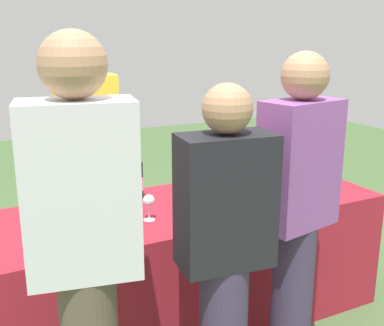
# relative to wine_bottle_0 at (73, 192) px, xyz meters

# --- Properties ---
(ground_plane) EXTENTS (12.00, 12.00, 0.00)m
(ground_plane) POSITION_rel_wine_bottle_0_xyz_m (0.65, -0.20, -0.86)
(ground_plane) COLOR #476638
(tasting_table) EXTENTS (2.30, 0.83, 0.75)m
(tasting_table) POSITION_rel_wine_bottle_0_xyz_m (0.65, -0.20, -0.48)
(tasting_table) COLOR maroon
(tasting_table) RESTS_ON ground_plane
(wine_bottle_0) EXTENTS (0.07, 0.07, 0.31)m
(wine_bottle_0) POSITION_rel_wine_bottle_0_xyz_m (0.00, 0.00, 0.00)
(wine_bottle_0) COLOR black
(wine_bottle_0) RESTS_ON tasting_table
(wine_bottle_1) EXTENTS (0.07, 0.07, 0.30)m
(wine_bottle_1) POSITION_rel_wine_bottle_0_xyz_m (0.15, -0.12, -0.00)
(wine_bottle_1) COLOR black
(wine_bottle_1) RESTS_ON tasting_table
(wine_bottle_2) EXTENTS (0.07, 0.07, 0.32)m
(wine_bottle_2) POSITION_rel_wine_bottle_0_xyz_m (0.39, -0.00, 0.01)
(wine_bottle_2) COLOR black
(wine_bottle_2) RESTS_ON tasting_table
(wine_bottle_3) EXTENTS (0.07, 0.07, 0.33)m
(wine_bottle_3) POSITION_rel_wine_bottle_0_xyz_m (0.85, -0.11, 0.01)
(wine_bottle_3) COLOR black
(wine_bottle_3) RESTS_ON tasting_table
(wine_bottle_4) EXTENTS (0.07, 0.07, 0.30)m
(wine_bottle_4) POSITION_rel_wine_bottle_0_xyz_m (1.01, -0.01, -0.00)
(wine_bottle_4) COLOR black
(wine_bottle_4) RESTS_ON tasting_table
(wine_bottle_5) EXTENTS (0.08, 0.08, 0.32)m
(wine_bottle_5) POSITION_rel_wine_bottle_0_xyz_m (1.09, -0.08, 0.00)
(wine_bottle_5) COLOR black
(wine_bottle_5) RESTS_ON tasting_table
(wine_bottle_6) EXTENTS (0.07, 0.07, 0.30)m
(wine_bottle_6) POSITION_rel_wine_bottle_0_xyz_m (1.29, 0.00, 0.00)
(wine_bottle_6) COLOR black
(wine_bottle_6) RESTS_ON tasting_table
(wine_glass_0) EXTENTS (0.07, 0.07, 0.13)m
(wine_glass_0) POSITION_rel_wine_bottle_0_xyz_m (-0.03, -0.37, -0.02)
(wine_glass_0) COLOR silver
(wine_glass_0) RESTS_ON tasting_table
(wine_glass_1) EXTENTS (0.06, 0.06, 0.12)m
(wine_glass_1) POSITION_rel_wine_bottle_0_xyz_m (0.18, -0.28, -0.02)
(wine_glass_1) COLOR silver
(wine_glass_1) RESTS_ON tasting_table
(wine_glass_2) EXTENTS (0.07, 0.07, 0.15)m
(wine_glass_2) POSITION_rel_wine_bottle_0_xyz_m (0.33, -0.33, -0.00)
(wine_glass_2) COLOR silver
(wine_glass_2) RESTS_ON tasting_table
(wine_glass_3) EXTENTS (0.07, 0.07, 0.14)m
(wine_glass_3) POSITION_rel_wine_bottle_0_xyz_m (0.83, -0.33, -0.01)
(wine_glass_3) COLOR silver
(wine_glass_3) RESTS_ON tasting_table
(wine_glass_4) EXTENTS (0.07, 0.07, 0.13)m
(wine_glass_4) POSITION_rel_wine_bottle_0_xyz_m (1.47, -0.38, -0.01)
(wine_glass_4) COLOR silver
(wine_glass_4) RESTS_ON tasting_table
(server_pouring) EXTENTS (0.43, 0.27, 1.69)m
(server_pouring) POSITION_rel_wine_bottle_0_xyz_m (0.23, 0.52, 0.06)
(server_pouring) COLOR brown
(server_pouring) RESTS_ON ground_plane
(guest_0) EXTENTS (0.44, 0.30, 1.74)m
(guest_0) POSITION_rel_wine_bottle_0_xyz_m (-0.18, -0.98, 0.09)
(guest_0) COLOR brown
(guest_0) RESTS_ON ground_plane
(guest_1) EXTENTS (0.42, 0.26, 1.54)m
(guest_1) POSITION_rel_wine_bottle_0_xyz_m (0.42, -0.98, -0.03)
(guest_1) COLOR #3F3351
(guest_1) RESTS_ON ground_plane
(guest_2) EXTENTS (0.42, 0.28, 1.65)m
(guest_2) POSITION_rel_wine_bottle_0_xyz_m (0.89, -0.87, 0.04)
(guest_2) COLOR #3F3351
(guest_2) RESTS_ON ground_plane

